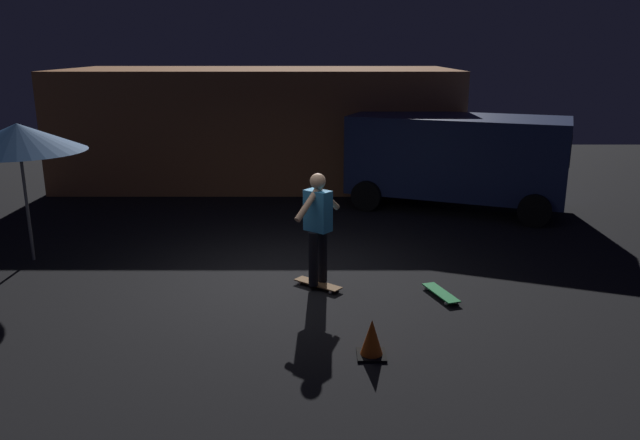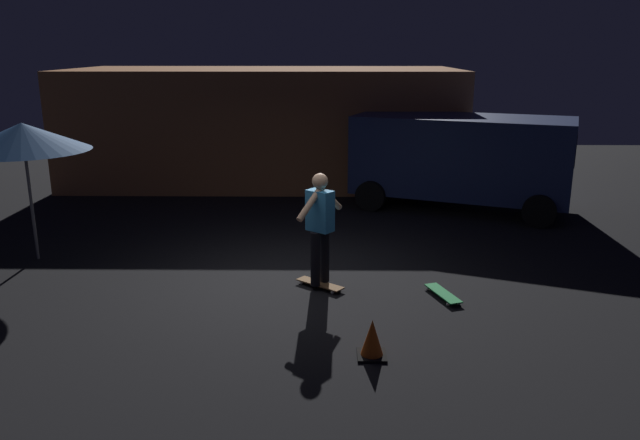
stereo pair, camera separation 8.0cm
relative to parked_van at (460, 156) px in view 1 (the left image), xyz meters
name	(u,v)px [view 1 (the left image)]	position (x,y,z in m)	size (l,w,h in m)	color
ground_plane	(288,283)	(-3.54, -4.68, -1.16)	(28.00, 28.00, 0.00)	black
low_building	(263,125)	(-4.60, 3.17, 0.31)	(10.02, 4.29, 2.93)	#C67A47
parked_van	(460,156)	(0.00, 0.00, 0.00)	(4.98, 3.56, 2.03)	navy
patio_umbrella	(21,137)	(-7.86, -3.59, 0.91)	(2.10, 2.10, 2.30)	slate
skateboard_ridden	(320,284)	(-3.05, -4.85, -1.11)	(0.74, 0.64, 0.07)	olive
skateboard_spare	(443,293)	(-1.28, -5.20, -1.11)	(0.44, 0.80, 0.07)	green
skater	(320,221)	(-3.05, -4.85, -0.12)	(0.68, 0.83, 1.67)	black
traffic_cone	(374,340)	(-2.42, -6.99, -0.95)	(0.34, 0.34, 0.46)	black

